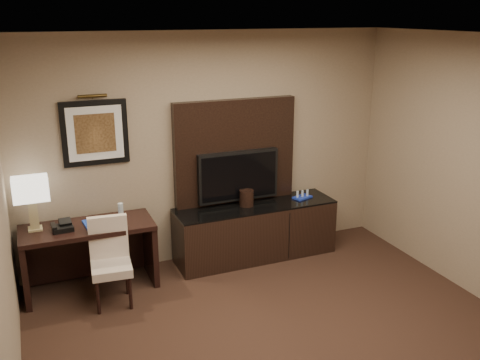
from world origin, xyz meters
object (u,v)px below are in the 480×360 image
credenza (255,231)px  ice_bucket (247,198)px  desk_chair (111,267)px  water_bottle (121,211)px  tv (238,176)px  desk_phone (62,226)px  table_lamp (32,204)px  desk (90,257)px  minibar_tray (302,195)px

credenza → ice_bucket: 0.45m
credenza → desk_chair: size_ratio=2.37×
desk_chair → water_bottle: water_bottle is taller
credenza → water_bottle: (-1.60, 0.02, 0.49)m
tv → desk_phone: bearing=-173.7°
credenza → desk_phone: 2.26m
desk_chair → table_lamp: size_ratio=1.47×
credenza → water_bottle: water_bottle is taller
table_lamp → water_bottle: bearing=-1.6°
ice_bucket → desk_chair: bearing=-163.9°
desk → credenza: desk is taller
desk → tv: bearing=6.2°
desk → minibar_tray: minibar_tray is taller
desk_chair → water_bottle: 0.67m
tv → water_bottle: bearing=-175.1°
desk_phone → minibar_tray: desk_phone is taller
minibar_tray → credenza: bearing=-179.3°
credenza → ice_bucket: (-0.11, 0.02, 0.43)m
desk_phone → water_bottle: bearing=4.8°
desk_chair → desk_phone: size_ratio=4.11×
desk_chair → desk_phone: 0.67m
desk_phone → ice_bucket: (2.11, 0.11, -0.02)m
credenza → water_bottle: 1.67m
desk → minibar_tray: bearing=1.5°
water_bottle → minibar_tray: (2.24, -0.01, -0.11)m
desk → desk_phone: 0.49m
credenza → minibar_tray: 0.74m
credenza → table_lamp: bearing=178.5°
table_lamp → minibar_tray: (3.12, -0.03, -0.30)m
table_lamp → minibar_tray: 3.13m
desk → desk_chair: 0.45m
water_bottle → credenza: bearing=-0.6°
tv → table_lamp: 2.31m
desk → desk_chair: desk_chair is taller
desk → credenza: size_ratio=0.70×
desk_chair → minibar_tray: size_ratio=3.56×
desk → table_lamp: table_lamp is taller
credenza → tv: tv is taller
credenza → ice_bucket: ice_bucket is taller
tv → table_lamp: bearing=-177.5°
desk → minibar_tray: size_ratio=5.92×
desk → table_lamp: size_ratio=2.44×
table_lamp → minibar_tray: table_lamp is taller
tv → table_lamp: (-2.31, -0.10, -0.00)m
credenza → minibar_tray: bearing=0.2°
tv → minibar_tray: bearing=-9.3°
credenza → ice_bucket: bearing=167.9°
credenza → desk_phone: bearing=-178.3°
tv → desk_phone: tv is taller
desk → credenza: (1.97, 0.05, -0.03)m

